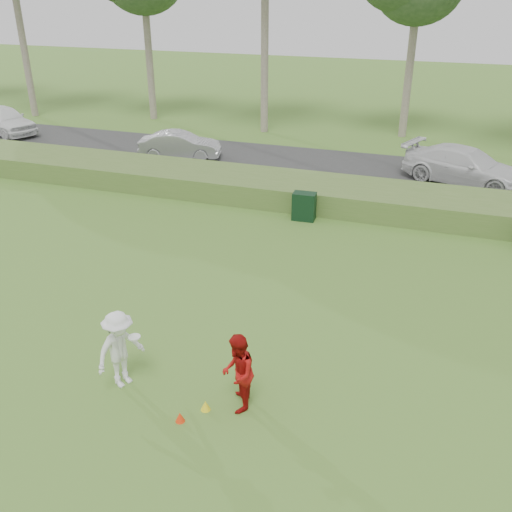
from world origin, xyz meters
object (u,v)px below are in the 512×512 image
at_px(cone_yellow, 206,405).
at_px(utility_cabinet, 304,206).
at_px(player_white, 120,349).
at_px(player_red, 238,373).
at_px(car_right, 465,166).
at_px(cone_orange, 180,417).
at_px(car_left, 4,120).
at_px(car_mid, 180,145).

height_order(cone_yellow, utility_cabinet, utility_cabinet).
distance_m(player_white, player_red, 2.74).
height_order(player_red, car_right, player_red).
bearing_deg(cone_orange, utility_cabinet, 91.89).
bearing_deg(player_red, car_left, -146.89).
xyz_separation_m(player_red, utility_cabinet, (-1.37, 10.76, -0.36)).
distance_m(car_mid, car_right, 13.71).
xyz_separation_m(player_red, car_mid, (-9.38, 16.61, -0.16)).
relative_size(player_red, car_right, 0.33).
distance_m(player_red, cone_orange, 1.50).
relative_size(cone_orange, car_left, 0.05).
relative_size(car_mid, car_right, 0.74).
bearing_deg(car_left, utility_cabinet, -88.42).
relative_size(player_red, cone_yellow, 7.69).
xyz_separation_m(player_white, cone_orange, (1.75, -0.71, -0.82)).
bearing_deg(car_left, player_red, -108.77).
height_order(player_white, cone_yellow, player_white).
xyz_separation_m(player_white, car_right, (7.05, 17.13, -0.08)).
height_order(player_white, cone_orange, player_white).
relative_size(cone_yellow, utility_cabinet, 0.22).
height_order(player_red, cone_orange, player_red).
bearing_deg(car_right, player_red, -173.19).
bearing_deg(utility_cabinet, cone_yellow, -88.80).
distance_m(car_left, car_right, 25.67).
bearing_deg(player_white, car_right, 0.82).
relative_size(utility_cabinet, car_left, 0.22).
height_order(cone_yellow, car_mid, car_mid).
bearing_deg(car_right, cone_orange, -175.54).
relative_size(car_left, car_right, 0.87).
distance_m(cone_orange, utility_cabinet, 11.59).
bearing_deg(player_white, cone_yellow, -72.55).
xyz_separation_m(cone_yellow, car_mid, (-8.75, 16.93, 0.61)).
relative_size(player_white, car_left, 0.39).
distance_m(utility_cabinet, car_right, 8.47).
height_order(player_white, player_red, player_white).
bearing_deg(utility_cabinet, car_right, 45.15).
bearing_deg(player_red, car_right, 148.84).
height_order(player_white, car_left, player_white).
bearing_deg(cone_yellow, utility_cabinet, 93.83).
height_order(player_red, utility_cabinet, player_red).
bearing_deg(car_left, cone_yellow, -110.11).
distance_m(player_red, cone_yellow, 1.05).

